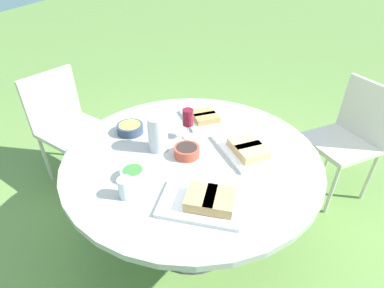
# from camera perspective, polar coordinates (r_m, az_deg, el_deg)

# --- Properties ---
(ground_plane) EXTENTS (40.00, 40.00, 0.00)m
(ground_plane) POSITION_cam_1_polar(r_m,az_deg,el_deg) (2.17, 0.00, -17.05)
(ground_plane) COLOR #668E42
(dining_table) EXTENTS (1.42, 1.42, 0.71)m
(dining_table) POSITION_cam_1_polar(r_m,az_deg,el_deg) (1.74, 0.00, -4.37)
(dining_table) COLOR #4C4C51
(dining_table) RESTS_ON ground_plane
(chair_near_left) EXTENTS (0.60, 0.59, 0.89)m
(chair_near_left) POSITION_cam_1_polar(r_m,az_deg,el_deg) (2.49, 27.93, 1.90)
(chair_near_left) COLOR beige
(chair_near_left) RESTS_ON ground_plane
(chair_near_right) EXTENTS (0.58, 0.57, 0.89)m
(chair_near_right) POSITION_cam_1_polar(r_m,az_deg,el_deg) (2.57, -23.01, 4.23)
(chair_near_right) COLOR beige
(chair_near_right) RESTS_ON ground_plane
(water_pitcher) EXTENTS (0.12, 0.11, 0.20)m
(water_pitcher) POSITION_cam_1_polar(r_m,az_deg,el_deg) (1.67, -6.52, 2.00)
(water_pitcher) COLOR silver
(water_pitcher) RESTS_ON dining_table
(wine_glass) EXTENTS (0.06, 0.06, 0.19)m
(wine_glass) POSITION_cam_1_polar(r_m,az_deg,el_deg) (1.74, -0.79, 4.88)
(wine_glass) COLOR silver
(wine_glass) RESTS_ON dining_table
(platter_bread_main) EXTENTS (0.25, 0.38, 0.07)m
(platter_bread_main) POSITION_cam_1_polar(r_m,az_deg,el_deg) (1.35, 2.62, -10.84)
(platter_bread_main) COLOR white
(platter_bread_main) RESTS_ON dining_table
(platter_charcuterie) EXTENTS (0.45, 0.40, 0.07)m
(platter_charcuterie) POSITION_cam_1_polar(r_m,az_deg,el_deg) (1.69, 10.21, -0.86)
(platter_charcuterie) COLOR white
(platter_charcuterie) RESTS_ON dining_table
(platter_sandwich_side) EXTENTS (0.37, 0.35, 0.06)m
(platter_sandwich_side) POSITION_cam_1_polar(r_m,az_deg,el_deg) (1.98, 2.25, 5.16)
(platter_sandwich_side) COLOR white
(platter_sandwich_side) RESTS_ON dining_table
(bowl_fries) EXTENTS (0.16, 0.16, 0.06)m
(bowl_fries) POSITION_cam_1_polar(r_m,az_deg,el_deg) (1.88, -11.72, 2.98)
(bowl_fries) COLOR #334256
(bowl_fries) RESTS_ON dining_table
(bowl_salad) EXTENTS (0.12, 0.12, 0.05)m
(bowl_salad) POSITION_cam_1_polar(r_m,az_deg,el_deg) (1.52, -11.17, -5.53)
(bowl_salad) COLOR white
(bowl_salad) RESTS_ON dining_table
(bowl_olives) EXTENTS (0.14, 0.14, 0.06)m
(bowl_olives) POSITION_cam_1_polar(r_m,az_deg,el_deg) (1.64, -1.00, -1.30)
(bowl_olives) COLOR #B74733
(bowl_olives) RESTS_ON dining_table
(cup_water_near) EXTENTS (0.07, 0.07, 0.10)m
(cup_water_near) POSITION_cam_1_polar(r_m,az_deg,el_deg) (1.41, -12.53, -8.17)
(cup_water_near) COLOR silver
(cup_water_near) RESTS_ON dining_table
(handbag) EXTENTS (0.30, 0.14, 0.37)m
(handbag) POSITION_cam_1_polar(r_m,az_deg,el_deg) (3.08, 5.50, 3.45)
(handbag) COLOR maroon
(handbag) RESTS_ON ground_plane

